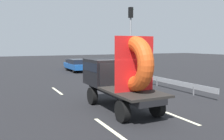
# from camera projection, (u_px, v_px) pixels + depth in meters

# --- Properties ---
(ground_plane) EXTENTS (120.00, 120.00, 0.00)m
(ground_plane) POSITION_uv_depth(u_px,v_px,m) (127.00, 109.00, 11.69)
(ground_plane) COLOR black
(flatbed_truck) EXTENTS (2.02, 5.26, 3.47)m
(flatbed_truck) POSITION_uv_depth(u_px,v_px,m) (117.00, 74.00, 11.74)
(flatbed_truck) COLOR black
(flatbed_truck) RESTS_ON ground_plane
(distant_sedan) EXTENTS (1.88, 4.39, 1.43)m
(distant_sedan) POSITION_uv_depth(u_px,v_px,m) (77.00, 65.00, 27.96)
(distant_sedan) COLOR black
(distant_sedan) RESTS_ON ground_plane
(traffic_light) EXTENTS (0.42, 0.36, 6.36)m
(traffic_light) POSITION_uv_depth(u_px,v_px,m) (131.00, 33.00, 21.09)
(traffic_light) COLOR gray
(traffic_light) RESTS_ON ground_plane
(guardrail) EXTENTS (0.10, 14.81, 0.71)m
(guardrail) POSITION_uv_depth(u_px,v_px,m) (143.00, 76.00, 19.72)
(guardrail) COLOR gray
(guardrail) RESTS_ON ground_plane
(lane_dash_left_near) EXTENTS (0.16, 2.75, 0.01)m
(lane_dash_left_near) POSITION_uv_depth(u_px,v_px,m) (110.00, 129.00, 8.87)
(lane_dash_left_near) COLOR beige
(lane_dash_left_near) RESTS_ON ground_plane
(lane_dash_left_far) EXTENTS (0.16, 2.73, 0.01)m
(lane_dash_left_far) POSITION_uv_depth(u_px,v_px,m) (57.00, 91.00, 16.21)
(lane_dash_left_far) COLOR beige
(lane_dash_left_far) RESTS_ON ground_plane
(lane_dash_right_near) EXTENTS (0.16, 2.10, 0.01)m
(lane_dash_right_near) POSITION_uv_depth(u_px,v_px,m) (181.00, 118.00, 10.18)
(lane_dash_right_near) COLOR beige
(lane_dash_right_near) RESTS_ON ground_plane
(lane_dash_right_far) EXTENTS (0.16, 2.80, 0.01)m
(lane_dash_right_far) POSITION_uv_depth(u_px,v_px,m) (105.00, 88.00, 17.22)
(lane_dash_right_far) COLOR beige
(lane_dash_right_far) RESTS_ON ground_plane
(oncoming_car) EXTENTS (1.59, 3.72, 1.21)m
(oncoming_car) POSITION_uv_depth(u_px,v_px,m) (73.00, 64.00, 31.00)
(oncoming_car) COLOR black
(oncoming_car) RESTS_ON ground_plane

